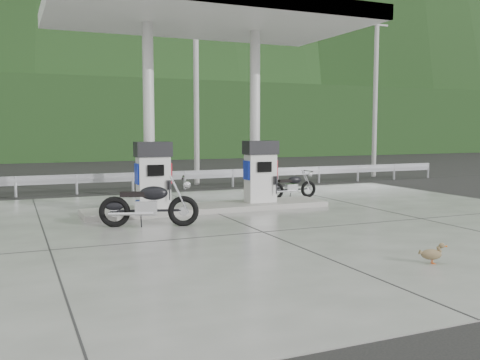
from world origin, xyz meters
name	(u,v)px	position (x,y,z in m)	size (l,w,h in m)	color
ground	(245,225)	(0.00, 0.00, 0.00)	(160.00, 160.00, 0.00)	black
forecourt_apron	(245,225)	(0.00, 0.00, 0.01)	(18.00, 14.00, 0.02)	slate
pump_island	(209,208)	(0.00, 2.50, 0.10)	(7.00, 1.40, 0.15)	gray
gas_pump_left	(153,175)	(-1.60, 2.50, 1.07)	(0.95, 0.55, 1.80)	silver
gas_pump_right	(260,171)	(1.60, 2.50, 1.07)	(0.95, 0.55, 1.80)	silver
canopy_column_left	(149,116)	(-1.60, 2.90, 2.67)	(0.30, 0.30, 5.00)	silver
canopy_column_right	(255,117)	(1.60, 2.90, 2.67)	(0.30, 0.30, 5.00)	silver
canopy_roof	(208,17)	(0.00, 2.50, 5.37)	(8.50, 5.00, 0.40)	white
guardrail	(159,172)	(0.00, 8.00, 0.71)	(26.00, 0.16, 1.42)	#AFB1B8
road	(139,182)	(0.00, 11.50, 0.00)	(60.00, 7.00, 0.01)	black
utility_pole_b	(196,88)	(2.00, 9.50, 4.00)	(0.22, 0.22, 8.00)	#9A9994
utility_pole_c	(375,93)	(11.00, 9.50, 4.00)	(0.22, 0.22, 8.00)	#9A9994
tree_band	(83,120)	(0.00, 30.00, 3.00)	(80.00, 6.00, 6.00)	black
forested_hills	(54,147)	(0.00, 60.00, 0.00)	(100.00, 40.00, 140.00)	black
motorcycle_left	(149,205)	(-2.17, 0.68, 0.54)	(2.18, 0.69, 1.03)	black
motorcycle_right	(292,186)	(3.44, 3.90, 0.41)	(1.66, 0.53, 0.79)	black
duck	(431,255)	(1.43, -4.66, 0.17)	(0.43, 0.12, 0.31)	brown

